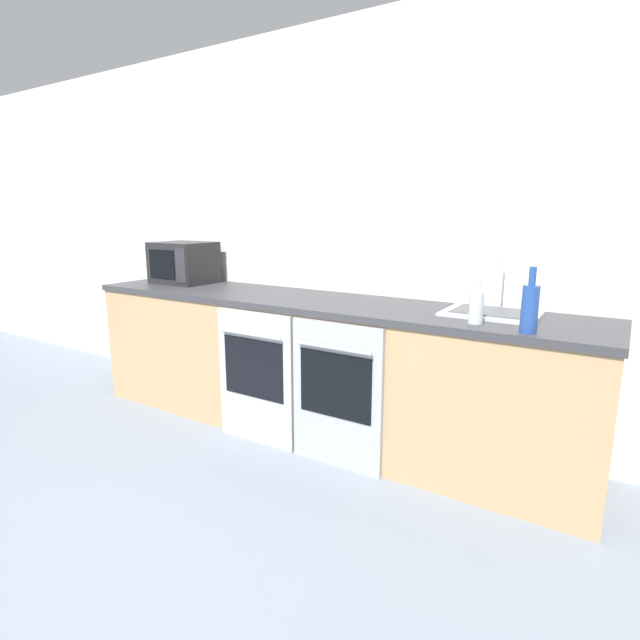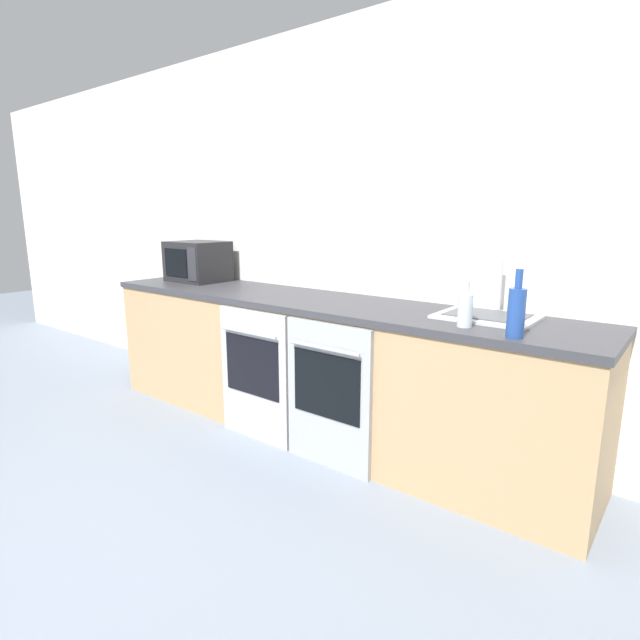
{
  "view_description": "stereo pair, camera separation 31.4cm",
  "coord_description": "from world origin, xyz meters",
  "px_view_note": "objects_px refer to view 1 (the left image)",
  "views": [
    {
      "loc": [
        1.67,
        -0.94,
        1.41
      ],
      "look_at": [
        0.03,
        1.66,
        0.75
      ],
      "focal_mm": 28.0,
      "sensor_mm": 36.0,
      "label": 1
    },
    {
      "loc": [
        1.93,
        -0.76,
        1.41
      ],
      "look_at": [
        0.03,
        1.66,
        0.75
      ],
      "focal_mm": 28.0,
      "sensor_mm": 36.0,
      "label": 2
    }
  ],
  "objects_px": {
    "bottle_blue": "(530,307)",
    "oven_left": "(255,377)",
    "oven_right": "(336,395)",
    "sink": "(492,311)",
    "microwave": "(184,263)",
    "bottle_clear": "(476,306)"
  },
  "relations": [
    {
      "from": "bottle_blue",
      "to": "oven_left",
      "type": "bearing_deg",
      "value": -176.62
    },
    {
      "from": "oven_right",
      "to": "bottle_blue",
      "type": "xyz_separation_m",
      "value": [
        0.94,
        0.09,
        0.58
      ]
    },
    {
      "from": "oven_right",
      "to": "sink",
      "type": "distance_m",
      "value": 0.95
    },
    {
      "from": "microwave",
      "to": "bottle_clear",
      "type": "xyz_separation_m",
      "value": [
        2.3,
        -0.26,
        -0.07
      ]
    },
    {
      "from": "oven_right",
      "to": "microwave",
      "type": "height_order",
      "value": "microwave"
    },
    {
      "from": "oven_right",
      "to": "bottle_blue",
      "type": "distance_m",
      "value": 1.11
    },
    {
      "from": "bottle_clear",
      "to": "oven_left",
      "type": "bearing_deg",
      "value": -172.87
    },
    {
      "from": "oven_left",
      "to": "oven_right",
      "type": "bearing_deg",
      "value": 0.0
    },
    {
      "from": "oven_right",
      "to": "oven_left",
      "type": "bearing_deg",
      "value": 180.0
    },
    {
      "from": "microwave",
      "to": "bottle_blue",
      "type": "relative_size",
      "value": 1.48
    },
    {
      "from": "bottle_clear",
      "to": "microwave",
      "type": "bearing_deg",
      "value": 173.52
    },
    {
      "from": "oven_left",
      "to": "bottle_clear",
      "type": "xyz_separation_m",
      "value": [
        1.27,
        0.16,
        0.54
      ]
    },
    {
      "from": "bottle_blue",
      "to": "bottle_clear",
      "type": "distance_m",
      "value": 0.26
    },
    {
      "from": "oven_right",
      "to": "bottle_blue",
      "type": "relative_size",
      "value": 2.8
    },
    {
      "from": "bottle_blue",
      "to": "bottle_clear",
      "type": "relative_size",
      "value": 1.37
    },
    {
      "from": "sink",
      "to": "microwave",
      "type": "bearing_deg",
      "value": -179.71
    },
    {
      "from": "oven_left",
      "to": "microwave",
      "type": "bearing_deg",
      "value": 157.81
    },
    {
      "from": "bottle_clear",
      "to": "sink",
      "type": "height_order",
      "value": "sink"
    },
    {
      "from": "oven_left",
      "to": "bottle_blue",
      "type": "bearing_deg",
      "value": 3.38
    },
    {
      "from": "microwave",
      "to": "bottle_clear",
      "type": "bearing_deg",
      "value": -6.48
    },
    {
      "from": "oven_right",
      "to": "bottle_blue",
      "type": "bearing_deg",
      "value": 5.44
    },
    {
      "from": "bottle_clear",
      "to": "oven_right",
      "type": "bearing_deg",
      "value": -167.05
    }
  ]
}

